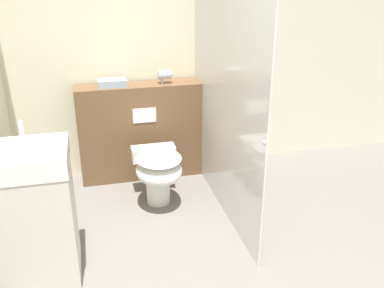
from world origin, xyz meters
The scene contains 7 objects.
wall_back centered at (0.00, 2.39, 1.25)m, with size 8.00×0.06×2.50m.
partition_panel centered at (-0.15, 2.20, 0.48)m, with size 1.26×0.29×0.96m.
shower_glass centered at (0.42, 1.44, 0.99)m, with size 0.04×1.84×1.98m.
toilet centered at (-0.11, 1.58, 0.33)m, with size 0.40×0.61×0.49m.
sink_vanity centered at (-1.08, 0.81, 0.48)m, with size 0.55×0.47×1.10m.
hair_drier centered at (0.08, 2.17, 1.04)m, with size 0.15×0.09×0.13m.
folded_towel centered at (-0.42, 2.18, 0.99)m, with size 0.26×0.16×0.07m.
Camera 1 is at (-0.64, -1.78, 1.99)m, focal length 40.00 mm.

